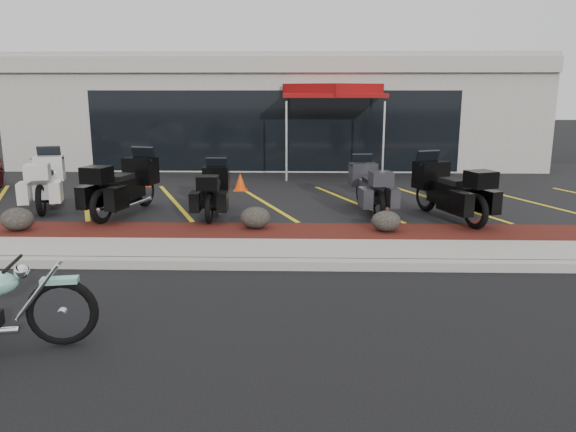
{
  "coord_description": "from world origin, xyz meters",
  "views": [
    {
      "loc": [
        0.94,
        -7.83,
        2.88
      ],
      "look_at": [
        0.71,
        1.2,
        0.81
      ],
      "focal_mm": 35.0,
      "sensor_mm": 36.0,
      "label": 1
    }
  ],
  "objects_px": {
    "touring_white": "(51,174)",
    "traffic_cone": "(240,182)",
    "popup_canopy": "(333,92)",
    "hero_cruiser": "(62,302)"
  },
  "relations": [
    {
      "from": "hero_cruiser",
      "to": "popup_canopy",
      "type": "xyz_separation_m",
      "value": [
        3.66,
        12.22,
        2.22
      ]
    },
    {
      "from": "touring_white",
      "to": "popup_canopy",
      "type": "xyz_separation_m",
      "value": [
        7.1,
        4.68,
        1.91
      ]
    },
    {
      "from": "hero_cruiser",
      "to": "popup_canopy",
      "type": "bearing_deg",
      "value": 63.06
    },
    {
      "from": "traffic_cone",
      "to": "popup_canopy",
      "type": "relative_size",
      "value": 0.14
    },
    {
      "from": "touring_white",
      "to": "traffic_cone",
      "type": "bearing_deg",
      "value": -86.4
    },
    {
      "from": "touring_white",
      "to": "traffic_cone",
      "type": "distance_m",
      "value": 4.76
    },
    {
      "from": "touring_white",
      "to": "traffic_cone",
      "type": "relative_size",
      "value": 4.9
    },
    {
      "from": "touring_white",
      "to": "popup_canopy",
      "type": "distance_m",
      "value": 8.71
    },
    {
      "from": "hero_cruiser",
      "to": "touring_white",
      "type": "height_order",
      "value": "touring_white"
    },
    {
      "from": "hero_cruiser",
      "to": "popup_canopy",
      "type": "distance_m",
      "value": 12.95
    }
  ]
}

